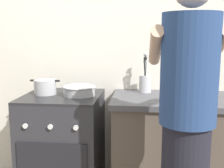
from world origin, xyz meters
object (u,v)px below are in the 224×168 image
pot (45,87)px  person (186,130)px  oil_bottle (207,83)px  spice_bottle (189,93)px  mixing_bowl (79,90)px  stove_range (64,149)px  utensil_crock (145,82)px

pot → person: person is taller
oil_bottle → spice_bottle: bearing=-167.7°
pot → mixing_bowl: bearing=-4.2°
person → stove_range: bearing=143.7°
pot → spice_bottle: size_ratio=3.01×
person → oil_bottle: bearing=70.0°
stove_range → person: bearing=-36.3°
stove_range → utensil_crock: size_ratio=2.75×
utensil_crock → oil_bottle: utensil_crock is taller
stove_range → person: person is taller
spice_bottle → person: size_ratio=0.05×
stove_range → utensil_crock: bearing=15.8°
mixing_bowl → spice_bottle: spice_bottle is taller
oil_bottle → utensil_crock: bearing=159.3°
spice_bottle → person: 0.64m
utensil_crock → person: 0.86m
stove_range → mixing_bowl: size_ratio=3.48×
utensil_crock → mixing_bowl: bearing=-160.1°
mixing_bowl → oil_bottle: bearing=0.8°
pot → stove_range: bearing=-7.8°
stove_range → oil_bottle: size_ratio=3.47×
mixing_bowl → utensil_crock: utensil_crock is taller
stove_range → spice_bottle: spice_bottle is taller
pot → person: bearing=-33.1°
oil_bottle → person: bearing=-110.0°
mixing_bowl → spice_bottle: size_ratio=3.26×
utensil_crock → spice_bottle: bearing=-32.0°
mixing_bowl → oil_bottle: (0.97, 0.01, 0.07)m
pot → utensil_crock: (0.79, 0.17, 0.03)m
stove_range → utensil_crock: (0.65, 0.18, 0.54)m
mixing_bowl → utensil_crock: size_ratio=0.79×
pot → mixing_bowl: 0.28m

